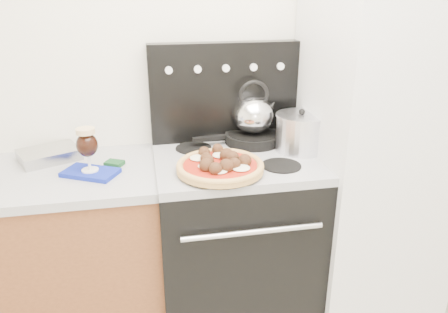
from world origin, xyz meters
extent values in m
cube|color=white|center=(0.00, 1.50, 1.25)|extent=(3.50, 0.01, 2.50)
cube|color=brown|center=(-1.02, 1.20, 0.43)|extent=(1.45, 0.60, 0.86)
cube|color=black|center=(0.08, 1.18, 0.44)|extent=(0.76, 0.65, 0.88)
cube|color=#ADADB2|center=(0.08, 1.18, 0.90)|extent=(0.76, 0.65, 0.04)
cube|color=black|center=(0.08, 1.45, 1.17)|extent=(0.76, 0.08, 0.50)
cube|color=silver|center=(0.78, 1.15, 0.95)|extent=(0.64, 0.68, 1.90)
cube|color=silver|center=(-0.79, 1.36, 0.93)|extent=(0.32, 0.29, 0.05)
cube|color=#1425A7|center=(-0.58, 1.14, 0.91)|extent=(0.27, 0.23, 0.02)
cylinder|color=black|center=(-0.02, 1.01, 0.93)|extent=(0.35, 0.35, 0.01)
cylinder|color=black|center=(0.21, 1.35, 0.95)|extent=(0.32, 0.32, 0.05)
cylinder|color=silver|center=(0.41, 1.20, 1.01)|extent=(0.27, 0.27, 0.17)
camera|label=1|loc=(-0.34, -0.71, 1.69)|focal=35.00mm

